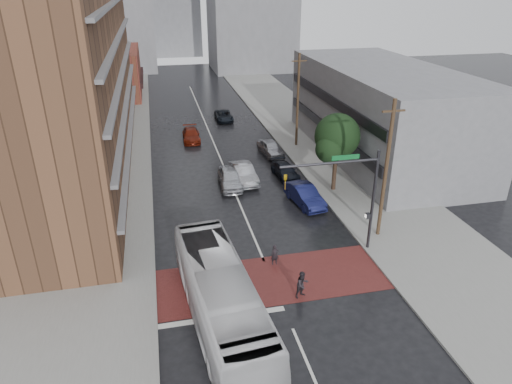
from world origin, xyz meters
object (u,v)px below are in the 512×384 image
suv_travel (224,116)px  car_parked_near (305,195)px  pedestrian_a (275,255)px  car_travel_c (191,135)px  car_travel_a (230,178)px  transit_bus (221,299)px  car_parked_mid (285,171)px  car_parked_far (271,148)px  car_travel_b (243,173)px  pedestrian_b (302,284)px

suv_travel → car_parked_near: bearing=-83.2°
pedestrian_a → car_travel_c: (-2.98, 26.22, -0.04)m
pedestrian_a → suv_travel: pedestrian_a is taller
car_travel_a → car_travel_c: 13.68m
transit_bus → car_parked_mid: (8.81, 18.70, -1.11)m
car_parked_mid → car_parked_far: (0.12, 5.99, 0.15)m
car_parked_near → car_travel_b: bearing=116.2°
suv_travel → pedestrian_b: bearing=-91.0°
car_travel_a → pedestrian_a: bearing=-83.9°
car_travel_c → car_parked_mid: size_ratio=1.08×
car_travel_b → car_parked_near: (4.00, -5.63, -0.01)m
pedestrian_b → car_travel_c: bearing=76.3°
car_parked_near → car_parked_mid: bearing=80.8°
transit_bus → car_travel_a: (3.42, 17.69, -0.92)m
car_parked_near → pedestrian_b: bearing=-117.9°
car_travel_b → car_parked_mid: size_ratio=1.14×
transit_bus → car_parked_mid: bearing=59.6°
car_travel_a → suv_travel: bearing=85.2°
pedestrian_b → car_travel_c: pedestrian_b is taller
pedestrian_b → car_travel_a: 16.35m
car_travel_b → car_parked_near: bearing=-59.3°
pedestrian_a → pedestrian_b: pedestrian_b is taller
pedestrian_a → car_travel_b: car_travel_b is taller
pedestrian_b → car_parked_mid: bearing=56.5°
transit_bus → suv_travel: transit_bus is taller
car_travel_b → car_parked_near: size_ratio=1.02×
car_travel_a → car_parked_mid: (5.39, 1.01, -0.19)m
car_parked_mid → car_parked_far: bearing=84.0°
pedestrian_a → pedestrian_b: 3.63m
car_travel_c → suv_travel: size_ratio=1.02×
car_travel_a → suv_travel: (2.71, 20.89, -0.19)m
pedestrian_a → pedestrian_b: (0.71, -3.56, 0.13)m
car_travel_b → car_travel_c: bearing=101.1°
pedestrian_b → car_parked_mid: size_ratio=0.39×
car_travel_a → car_travel_b: 1.61m
pedestrian_a → car_travel_b: 13.55m
car_travel_a → car_parked_far: (5.51, 7.00, -0.05)m
suv_travel → car_parked_mid: suv_travel is taller
pedestrian_b → car_travel_c: 30.01m
car_travel_c → car_parked_mid: (7.58, -12.49, -0.05)m
pedestrian_b → suv_travel: size_ratio=0.37×
car_travel_a → suv_travel: car_travel_a is taller
transit_bus → pedestrian_b: bearing=10.8°
pedestrian_a → car_parked_mid: bearing=64.4°
car_parked_mid → car_travel_a: bearing=-174.2°
suv_travel → transit_bus: bearing=-98.2°
pedestrian_b → suv_travel: bearing=67.3°
pedestrian_b → car_travel_b: pedestrian_b is taller
car_travel_b → car_parked_far: (4.12, 6.18, -0.04)m
car_travel_c → suv_travel: 8.87m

